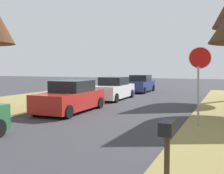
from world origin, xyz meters
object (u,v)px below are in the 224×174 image
at_px(parked_sedan_red, 71,97).
at_px(parked_sedan_navy, 140,84).
at_px(parked_sedan_white, 113,89).
at_px(stop_sign_far, 199,69).
at_px(curbside_mailbox, 167,137).

relative_size(parked_sedan_red, parked_sedan_navy, 1.00).
bearing_deg(parked_sedan_white, stop_sign_far, -47.51).
height_order(parked_sedan_navy, curbside_mailbox, parked_sedan_navy).
bearing_deg(parked_sedan_navy, stop_sign_far, -64.24).
bearing_deg(parked_sedan_white, parked_sedan_navy, 90.35).
bearing_deg(parked_sedan_red, parked_sedan_navy, 91.11).
relative_size(parked_sedan_red, curbside_mailbox, 3.50).
relative_size(parked_sedan_white, parked_sedan_navy, 1.00).
distance_m(stop_sign_far, parked_sedan_red, 6.57).
xyz_separation_m(stop_sign_far, curbside_mailbox, (0.07, -5.83, -1.10)).
relative_size(stop_sign_far, parked_sedan_red, 0.66).
bearing_deg(parked_sedan_red, curbside_mailbox, -48.07).
xyz_separation_m(parked_sedan_white, parked_sedan_navy, (-0.04, 6.44, 0.00)).
bearing_deg(parked_sedan_red, stop_sign_far, -11.19).
height_order(stop_sign_far, parked_sedan_white, stop_sign_far).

